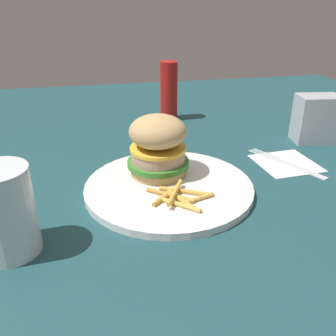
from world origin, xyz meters
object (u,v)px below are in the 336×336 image
Objects in this scene: fries_pile at (178,196)px; ketchup_bottle at (169,91)px; sandwich at (158,145)px; fork at (285,161)px; drink_glass at (5,217)px; napkin_dispenser at (316,119)px; napkin at (286,163)px; plate at (168,187)px.

ketchup_bottle is at bearing 80.14° from fries_pile.
sandwich is 0.66× the size of fork.
sandwich reaches higher than drink_glass.
sandwich is 0.73× the size of ketchup_bottle.
ketchup_bottle is at bearing 75.07° from sandwich.
ketchup_bottle is (-0.17, 0.32, 0.07)m from fork.
napkin_dispenser is 0.36m from ketchup_bottle.
fries_pile is at bearing -81.35° from sandwich.
sandwich is at bearing 35.66° from drink_glass.
napkin is 0.51m from drink_glass.
plate is 2.56× the size of napkin.
sandwich is 0.26m from napkin.
plate is 0.07m from sandwich.
napkin_dispenser is (0.36, 0.21, 0.03)m from fries_pile.
drink_glass is (-0.22, -0.16, -0.01)m from sandwich.
fries_pile is 1.00× the size of napkin_dispenser.
ketchup_bottle is (-0.17, 0.32, 0.07)m from napkin.
sandwich is at bearing -176.38° from fork.
napkin is at bearing 19.93° from drink_glass.
napkin is at bearing 47.83° from napkin_dispenser.
drink_glass is 0.79× the size of ketchup_bottle.
fries_pile is 0.27m from fork.
ketchup_bottle reaches higher than sandwich.
ketchup_bottle is (0.31, 0.49, 0.02)m from drink_glass.
fries_pile is (0.01, -0.10, -0.05)m from sandwich.
napkin_dispenser is at bearing 30.28° from fries_pile.
fork is at bearing 115.81° from napkin.
fries_pile is at bearing 15.01° from drink_glass.
napkin_dispenser is at bearing 39.81° from fork.
napkin is at bearing 13.37° from plate.
plate is 0.39m from ketchup_bottle.
napkin is at bearing 3.29° from sandwich.
fork is 1.58× the size of napkin_dispenser.
ketchup_bottle is (-0.28, 0.22, 0.02)m from napkin_dispenser.
plate is 2.60× the size of sandwich.
plate is at bearing 26.46° from drink_glass.
plate is 0.26m from drink_glass.
ketchup_bottle is at bearing 117.61° from napkin.
napkin is (0.24, 0.11, -0.02)m from fries_pile.
fork is (0.26, 0.02, -0.06)m from sandwich.
ketchup_bottle reaches higher than napkin.
plate is 2.41× the size of drink_glass.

